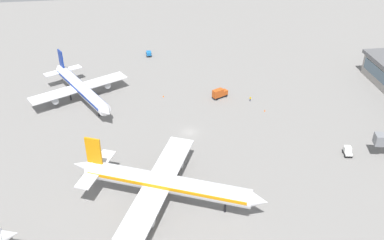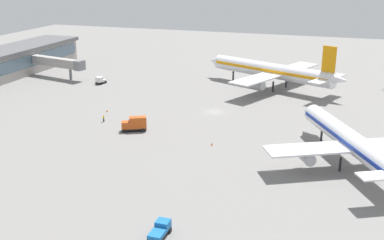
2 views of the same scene
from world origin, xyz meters
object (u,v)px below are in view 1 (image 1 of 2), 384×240
Objects in this scene: baggage_tug at (348,151)px; ground_crew_worker at (250,99)px; airplane_taxiing at (81,88)px; safety_cone_mid_apron at (163,96)px; catering_truck at (219,93)px; pushback_tractor at (149,54)px; airplane_at_gate at (165,183)px; safety_cone_near_gate at (265,110)px.

ground_crew_worker is (33.50, 19.42, -0.31)m from baggage_tug.
airplane_taxiing reaches higher than baggage_tug.
baggage_tug reaches higher than safety_cone_mid_apron.
pushback_tractor is at bearing 92.14° from catering_truck.
airplane_at_gate is 7.89× the size of catering_truck.
baggage_tug is (11.77, -52.17, -4.24)m from airplane_at_gate.
airplane_taxiing is 27.95m from safety_cone_mid_apron.
safety_cone_mid_apron is (52.02, -3.69, -5.10)m from airplane_at_gate.
safety_cone_near_gate is (-7.36, -3.06, -0.55)m from ground_crew_worker.
baggage_tug is at bearing -129.71° from safety_cone_mid_apron.
catering_truck is (-4.61, -46.65, -2.99)m from airplane_taxiing.
ground_crew_worker is at bearing 77.80° from airplane_at_gate.
safety_cone_mid_apron is (-1.51, -27.56, -4.38)m from airplane_taxiing.
airplane_at_gate reaches higher than safety_cone_near_gate.
catering_truck is 17.11m from safety_cone_near_gate.
airplane_at_gate is 58.62m from airplane_taxiing.
safety_cone_near_gate is at bearing 54.33° from ground_crew_worker.
airplane_at_gate reaches higher than pushback_tractor.
airplane_taxiing is 11.15× the size of baggage_tug.
ground_crew_worker is (-3.65, -9.97, -0.85)m from catering_truck.
safety_cone_near_gate is at bearing 35.10° from pushback_tractor.
pushback_tractor is (39.20, 22.22, -0.73)m from catering_truck.
airplane_at_gate reaches higher than safety_cone_mid_apron.
safety_cone_near_gate is at bearing 42.11° from baggage_tug.
baggage_tug is at bearing -147.96° from safety_cone_near_gate.
airplane_at_gate is 88.24m from pushback_tractor.
ground_crew_worker is at bearing 40.17° from baggage_tug.
pushback_tractor is 7.33× the size of safety_cone_near_gate.
ground_crew_worker is 7.99m from safety_cone_near_gate.
airplane_at_gate is 52.40m from safety_cone_mid_apron.
safety_cone_mid_apron is (40.26, 48.48, -0.86)m from baggage_tug.
airplane_at_gate is at bearing -142.38° from catering_truck.
airplane_taxiing is 42.50m from pushback_tractor.
pushback_tractor is (34.59, -24.43, -3.71)m from airplane_taxiing.
baggage_tug reaches higher than pushback_tractor.
baggage_tug is at bearing -79.07° from catering_truck.
catering_truck is 3.50× the size of ground_crew_worker.
airplane_at_gate is at bearing 112.79° from baggage_tug.
baggage_tug is at bearing 36.39° from airplane_at_gate.
ground_crew_worker is at bearing -103.08° from safety_cone_mid_apron.
airplane_at_gate is 76.89× the size of safety_cone_near_gate.
ground_crew_worker is at bearing 22.58° from safety_cone_near_gate.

